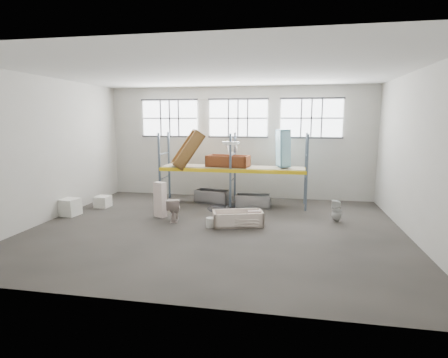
% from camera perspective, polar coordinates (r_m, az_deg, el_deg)
% --- Properties ---
extents(floor, '(12.00, 10.00, 0.10)m').
position_cam_1_polar(floor, '(11.92, -1.33, -8.07)').
color(floor, '#4A443F').
rests_on(floor, ground).
extents(ceiling, '(12.00, 10.00, 0.10)m').
position_cam_1_polar(ceiling, '(11.46, -1.44, 17.03)').
color(ceiling, silver).
rests_on(ceiling, ground).
extents(wall_back, '(12.00, 0.10, 5.00)m').
position_cam_1_polar(wall_back, '(16.37, 2.29, 5.81)').
color(wall_back, '#B1AFA4').
rests_on(wall_back, ground).
extents(wall_front, '(12.00, 0.10, 5.00)m').
position_cam_1_polar(wall_front, '(6.59, -10.48, 0.23)').
color(wall_front, '#A3A097').
rests_on(wall_front, ground).
extents(wall_left, '(0.10, 10.00, 5.00)m').
position_cam_1_polar(wall_left, '(13.97, -26.52, 4.21)').
color(wall_left, '#A3A197').
rests_on(wall_left, ground).
extents(wall_right, '(0.10, 10.00, 5.00)m').
position_cam_1_polar(wall_right, '(11.76, 28.88, 3.22)').
color(wall_right, beige).
rests_on(wall_right, ground).
extents(window_left, '(2.60, 0.04, 1.60)m').
position_cam_1_polar(window_left, '(16.99, -8.64, 9.56)').
color(window_left, white).
rests_on(window_left, wall_back).
extents(window_mid, '(2.60, 0.04, 1.60)m').
position_cam_1_polar(window_mid, '(16.23, 2.26, 9.67)').
color(window_mid, white).
rests_on(window_mid, wall_back).
extents(window_right, '(2.60, 0.04, 1.60)m').
position_cam_1_polar(window_right, '(16.08, 13.77, 9.41)').
color(window_right, white).
rests_on(window_right, wall_back).
extents(rack_upright_la, '(0.08, 0.08, 3.00)m').
position_cam_1_polar(rack_upright_la, '(15.14, -10.25, 1.57)').
color(rack_upright_la, slate).
rests_on(rack_upright_la, floor).
extents(rack_upright_lb, '(0.08, 0.08, 3.00)m').
position_cam_1_polar(rack_upright_lb, '(16.26, -8.76, 2.15)').
color(rack_upright_lb, slate).
rests_on(rack_upright_lb, floor).
extents(rack_upright_ma, '(0.08, 0.08, 3.00)m').
position_cam_1_polar(rack_upright_ma, '(14.36, 1.02, 1.30)').
color(rack_upright_ma, slate).
rests_on(rack_upright_ma, floor).
extents(rack_upright_mb, '(0.08, 0.08, 3.00)m').
position_cam_1_polar(rack_upright_mb, '(15.53, 1.76, 1.91)').
color(rack_upright_mb, slate).
rests_on(rack_upright_mb, floor).
extents(rack_upright_ra, '(0.08, 0.08, 3.00)m').
position_cam_1_polar(rack_upright_ra, '(14.18, 13.07, 0.95)').
color(rack_upright_ra, slate).
rests_on(rack_upright_ra, floor).
extents(rack_upright_rb, '(0.08, 0.08, 3.00)m').
position_cam_1_polar(rack_upright_rb, '(15.37, 12.88, 1.60)').
color(rack_upright_rb, slate).
rests_on(rack_upright_rb, floor).
extents(rack_beam_front, '(6.00, 0.10, 0.14)m').
position_cam_1_polar(rack_beam_front, '(14.36, 1.02, 1.30)').
color(rack_beam_front, yellow).
rests_on(rack_beam_front, floor).
extents(rack_beam_back, '(6.00, 0.10, 0.14)m').
position_cam_1_polar(rack_beam_back, '(15.53, 1.76, 1.91)').
color(rack_beam_back, yellow).
rests_on(rack_beam_back, floor).
extents(shelf_deck, '(5.90, 1.10, 0.03)m').
position_cam_1_polar(shelf_deck, '(14.93, 1.41, 1.92)').
color(shelf_deck, gray).
rests_on(shelf_deck, floor).
extents(wet_patch, '(1.80, 1.80, 0.00)m').
position_cam_1_polar(wet_patch, '(14.46, 0.87, -4.70)').
color(wet_patch, black).
rests_on(wet_patch, floor).
extents(bathtub_beige, '(1.83, 1.24, 0.49)m').
position_cam_1_polar(bathtub_beige, '(12.13, 2.21, -6.29)').
color(bathtub_beige, beige).
rests_on(bathtub_beige, floor).
extents(cistern_spare, '(0.50, 0.31, 0.44)m').
position_cam_1_polar(cistern_spare, '(12.21, 4.92, -6.05)').
color(cistern_spare, beige).
rests_on(cistern_spare, bathtub_beige).
extents(sink_in_tub, '(0.55, 0.55, 0.15)m').
position_cam_1_polar(sink_in_tub, '(12.44, 1.84, -6.31)').
color(sink_in_tub, beige).
rests_on(sink_in_tub, bathtub_beige).
extents(toilet_beige, '(0.62, 0.89, 0.83)m').
position_cam_1_polar(toilet_beige, '(12.79, -7.98, -4.78)').
color(toilet_beige, beige).
rests_on(toilet_beige, floor).
extents(cistern_tall, '(0.49, 0.41, 1.29)m').
position_cam_1_polar(cistern_tall, '(13.31, -10.14, -3.24)').
color(cistern_tall, silver).
rests_on(cistern_tall, floor).
extents(toilet_white, '(0.39, 0.38, 0.77)m').
position_cam_1_polar(toilet_white, '(13.18, 17.55, -4.83)').
color(toilet_white, silver).
rests_on(toilet_white, floor).
extents(steel_tub_left, '(1.59, 0.98, 0.54)m').
position_cam_1_polar(steel_tub_left, '(15.44, -1.79, -2.77)').
color(steel_tub_left, '#9A9BA1').
rests_on(steel_tub_left, floor).
extents(steel_tub_right, '(1.46, 0.75, 0.52)m').
position_cam_1_polar(steel_tub_right, '(14.67, 4.63, -3.48)').
color(steel_tub_right, '#A8ACB0').
rests_on(steel_tub_right, floor).
extents(rust_tub_flat, '(1.85, 1.05, 0.49)m').
position_cam_1_polar(rust_tub_flat, '(14.94, 0.64, 2.86)').
color(rust_tub_flat, brown).
rests_on(rust_tub_flat, shelf_deck).
extents(rust_tub_tilted, '(1.60, 1.32, 1.69)m').
position_cam_1_polar(rust_tub_tilted, '(15.10, -5.80, 4.69)').
color(rust_tub_tilted, olive).
rests_on(rust_tub_tilted, shelf_deck).
extents(sink_on_shelf, '(0.78, 0.64, 0.62)m').
position_cam_1_polar(sink_on_shelf, '(14.50, 1.06, 3.75)').
color(sink_on_shelf, white).
rests_on(sink_on_shelf, rust_tub_flat).
extents(blue_tub_upright, '(0.67, 0.82, 1.51)m').
position_cam_1_polar(blue_tub_upright, '(14.69, 9.41, 4.87)').
color(blue_tub_upright, '#9FE3F9').
rests_on(blue_tub_upright, shelf_deck).
extents(bucket, '(0.35, 0.35, 0.32)m').
position_cam_1_polar(bucket, '(11.98, -2.21, -6.93)').
color(bucket, beige).
rests_on(bucket, floor).
extents(carton_near, '(0.80, 0.71, 0.62)m').
position_cam_1_polar(carton_near, '(14.61, -23.53, -4.10)').
color(carton_near, white).
rests_on(carton_near, floor).
extents(carton_far, '(0.57, 0.57, 0.45)m').
position_cam_1_polar(carton_far, '(15.45, -18.76, -3.43)').
color(carton_far, silver).
rests_on(carton_far, floor).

